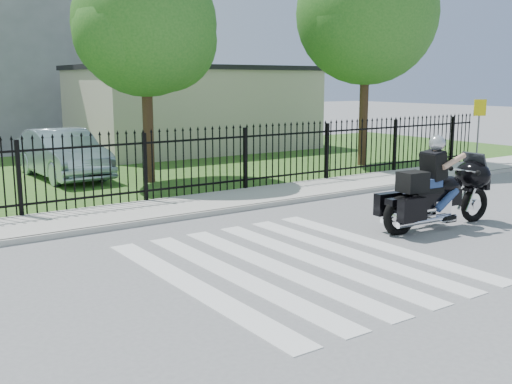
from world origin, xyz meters
TOP-DOWN VIEW (x-y plane):
  - ground at (0.00, 0.00)m, footprint 120.00×120.00m
  - crosswalk at (0.00, 0.00)m, footprint 5.00×5.50m
  - sidewalk at (0.00, 5.00)m, footprint 40.00×2.00m
  - curb at (0.00, 4.00)m, footprint 40.00×0.12m
  - grass_strip at (0.00, 12.00)m, footprint 40.00×12.00m
  - iron_fence at (0.00, 6.00)m, footprint 26.00×0.04m
  - tree_mid at (1.50, 9.00)m, footprint 4.20×4.20m
  - tree_right at (9.50, 8.00)m, footprint 5.00×5.00m
  - building_low at (7.00, 16.00)m, footprint 10.00×6.00m
  - building_low_roof at (7.00, 16.00)m, footprint 10.20×6.20m
  - motorcycle_rider at (3.98, 0.28)m, footprint 3.03×1.06m
  - parked_car at (-0.42, 11.22)m, footprint 1.78×4.74m
  - traffic_sign at (13.08, 5.69)m, footprint 0.48×0.21m

SIDE VIEW (x-z plane):
  - ground at x=0.00m, z-range 0.00..0.00m
  - crosswalk at x=0.00m, z-range 0.00..0.01m
  - grass_strip at x=0.00m, z-range 0.00..0.02m
  - sidewalk at x=0.00m, z-range 0.00..0.12m
  - curb at x=0.00m, z-range 0.00..0.12m
  - parked_car at x=-0.42m, z-range 0.02..1.57m
  - motorcycle_rider at x=3.98m, z-range -0.18..1.82m
  - iron_fence at x=0.00m, z-range 0.00..1.80m
  - traffic_sign at x=13.08m, z-range 0.61..2.88m
  - building_low at x=7.00m, z-range 0.00..3.50m
  - building_low_roof at x=7.00m, z-range 3.50..3.70m
  - tree_mid at x=1.50m, z-range 1.28..8.06m
  - tree_right at x=9.50m, z-range 1.44..9.34m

